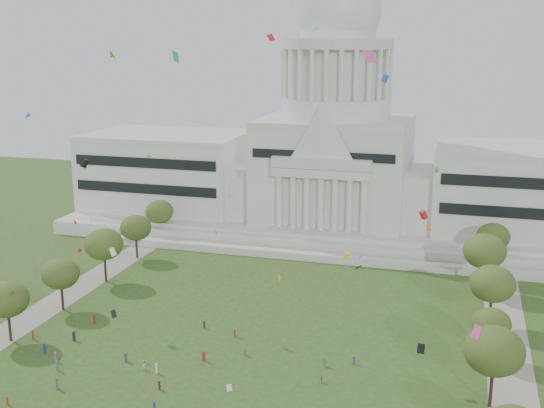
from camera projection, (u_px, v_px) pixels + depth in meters
name	position (u px, v px, depth m)	size (l,w,h in m)	color
capitol	(335.00, 158.00, 205.32)	(160.00, 64.50, 91.30)	beige
path_left	(37.00, 314.00, 145.39)	(8.00, 160.00, 0.04)	gray
path_right	(511.00, 374.00, 119.61)	(8.00, 160.00, 0.04)	gray
row_tree_l_2	(7.00, 300.00, 130.74)	(8.42, 8.42, 11.97)	black
row_tree_r_2	(494.00, 351.00, 106.63)	(9.55, 9.55, 13.58)	black
row_tree_l_3	(60.00, 274.00, 146.07)	(8.12, 8.12, 11.55)	black
row_tree_r_3	(492.00, 324.00, 123.10)	(7.01, 7.01, 9.98)	black
row_tree_l_4	(104.00, 244.00, 163.07)	(9.29, 9.29, 13.21)	black
row_tree_r_4	(492.00, 284.00, 137.01)	(9.19, 9.19, 13.06)	black
row_tree_l_5	(136.00, 228.00, 180.96)	(8.33, 8.33, 11.85)	black
row_tree_r_5	(484.00, 251.00, 156.02)	(9.82, 9.82, 13.96)	black
row_tree_l_6	(159.00, 212.00, 198.37)	(8.19, 8.19, 11.64)	black
row_tree_r_6	(493.00, 237.00, 172.45)	(8.42, 8.42, 11.97)	black
person_5	(159.00, 385.00, 114.05)	(1.44, 0.57, 1.55)	#B21E1E
person_8	(144.00, 365.00, 120.75)	(0.91, 0.56, 1.88)	silver
person_10	(322.00, 379.00, 116.27)	(0.88, 0.48, 1.49)	#994C8C
distant_crowd	(134.00, 362.00, 121.85)	(62.65, 38.64, 1.95)	#4C4C51
kite_swarm	(218.00, 235.00, 103.36)	(90.03, 107.04, 56.04)	green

